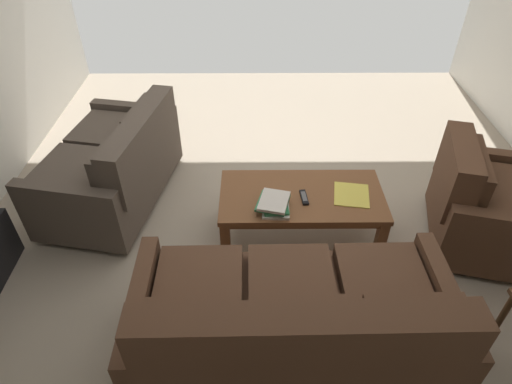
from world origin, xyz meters
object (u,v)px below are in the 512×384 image
at_px(sofa_main, 293,327).
at_px(loose_magazine, 352,195).
at_px(coffee_table, 301,201).
at_px(armchair_side, 490,206).
at_px(loveseat_near, 115,165).
at_px(tv_remote, 304,197).
at_px(book_stack, 274,204).

height_order(sofa_main, loose_magazine, sofa_main).
distance_m(coffee_table, armchair_side, 1.41).
bearing_deg(armchair_side, loveseat_near, -10.55).
bearing_deg(loose_magazine, sofa_main, 73.76).
relative_size(coffee_table, tv_remote, 7.50).
bearing_deg(loose_magazine, armchair_side, -172.70).
distance_m(sofa_main, tv_remote, 1.05).
height_order(armchair_side, loose_magazine, armchair_side).
height_order(loveseat_near, loose_magazine, loveseat_near).
distance_m(coffee_table, tv_remote, 0.09).
xyz_separation_m(sofa_main, armchair_side, (-1.55, -1.04, -0.02)).
relative_size(coffee_table, book_stack, 4.02).
height_order(sofa_main, loveseat_near, sofa_main).
xyz_separation_m(loveseat_near, loose_magazine, (-1.90, 0.52, 0.09)).
xyz_separation_m(coffee_table, armchair_side, (-1.41, 0.05, -0.02)).
xyz_separation_m(armchair_side, tv_remote, (1.40, 0.00, 0.10)).
bearing_deg(loose_magazine, coffee_table, 7.22).
bearing_deg(book_stack, loose_magazine, -166.40).
distance_m(book_stack, loose_magazine, 0.60).
height_order(sofa_main, coffee_table, sofa_main).
distance_m(sofa_main, loveseat_near, 2.11).
relative_size(coffee_table, loose_magazine, 4.43).
xyz_separation_m(sofa_main, loveseat_near, (1.40, -1.59, -0.01)).
xyz_separation_m(armchair_side, loose_magazine, (1.05, -0.03, 0.09)).
bearing_deg(book_stack, sofa_main, 94.44).
relative_size(sofa_main, tv_remote, 11.11).
bearing_deg(sofa_main, loose_magazine, -115.39).
height_order(loveseat_near, book_stack, loveseat_near).
relative_size(book_stack, tv_remote, 1.87).
height_order(tv_remote, loose_magazine, tv_remote).
distance_m(coffee_table, book_stack, 0.28).
height_order(coffee_table, book_stack, book_stack).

